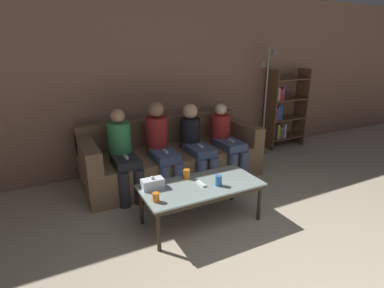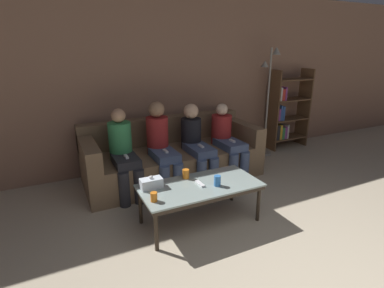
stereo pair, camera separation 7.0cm
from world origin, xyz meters
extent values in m
cube|color=#8C6651|center=(0.00, 3.73, 1.30)|extent=(12.00, 0.06, 2.60)
cube|color=brown|center=(0.00, 3.10, 0.21)|extent=(2.44, 0.98, 0.43)
cube|color=brown|center=(0.00, 3.50, 0.62)|extent=(2.44, 0.20, 0.38)
cube|color=brown|center=(-1.13, 3.10, 0.56)|extent=(0.18, 0.98, 0.27)
cube|color=brown|center=(1.13, 3.10, 0.56)|extent=(0.18, 0.98, 0.27)
cube|color=#8C9E99|center=(-0.19, 1.92, 0.43)|extent=(1.25, 0.60, 0.02)
cube|color=#2D2319|center=(-0.19, 1.92, 0.40)|extent=(1.22, 0.59, 0.04)
cylinder|color=#2D2319|center=(-0.77, 1.67, 0.19)|extent=(0.04, 0.04, 0.38)
cylinder|color=#2D2319|center=(0.38, 1.67, 0.19)|extent=(0.04, 0.04, 0.38)
cylinder|color=#2D2319|center=(-0.77, 2.18, 0.19)|extent=(0.04, 0.04, 0.38)
cylinder|color=#2D2319|center=(0.38, 2.18, 0.19)|extent=(0.04, 0.04, 0.38)
cylinder|color=orange|center=(-0.74, 1.80, 0.48)|extent=(0.06, 0.06, 0.09)
cylinder|color=#3372BF|center=(-0.05, 1.82, 0.49)|extent=(0.07, 0.07, 0.11)
cylinder|color=orange|center=(-0.26, 2.13, 0.49)|extent=(0.07, 0.07, 0.10)
cube|color=silver|center=(-0.67, 2.08, 0.49)|extent=(0.22, 0.12, 0.10)
sphere|color=white|center=(-0.67, 2.08, 0.55)|extent=(0.04, 0.04, 0.04)
cube|color=white|center=(-0.19, 1.92, 0.45)|extent=(0.04, 0.15, 0.02)
cube|color=brown|center=(2.06, 3.50, 0.71)|extent=(0.02, 0.32, 1.42)
cube|color=brown|center=(2.81, 3.50, 0.71)|extent=(0.02, 0.32, 1.42)
cube|color=brown|center=(2.44, 3.50, 0.18)|extent=(0.75, 0.32, 0.02)
cube|color=#232328|center=(2.15, 3.50, 0.32)|extent=(0.06, 0.24, 0.27)
cube|color=gold|center=(2.21, 3.50, 0.32)|extent=(0.05, 0.24, 0.27)
cube|color=#38844C|center=(2.27, 3.50, 0.30)|extent=(0.05, 0.24, 0.22)
cube|color=#8E4293|center=(2.33, 3.50, 0.30)|extent=(0.05, 0.24, 0.22)
cube|color=silver|center=(2.37, 3.50, 0.32)|extent=(0.03, 0.24, 0.26)
cube|color=brown|center=(2.44, 3.50, 0.53)|extent=(0.75, 0.32, 0.02)
cube|color=#8E4293|center=(2.14, 3.50, 0.65)|extent=(0.03, 0.24, 0.22)
cube|color=#33569E|center=(2.18, 3.50, 0.68)|extent=(0.04, 0.24, 0.27)
cube|color=#33569E|center=(2.23, 3.50, 0.67)|extent=(0.05, 0.24, 0.25)
cube|color=brown|center=(2.44, 3.50, 0.89)|extent=(0.75, 0.32, 0.02)
cube|color=silver|center=(2.14, 3.50, 1.01)|extent=(0.03, 0.24, 0.23)
cube|color=red|center=(2.19, 3.50, 1.00)|extent=(0.06, 0.24, 0.20)
cube|color=#8E4293|center=(2.24, 3.50, 1.02)|extent=(0.03, 0.24, 0.23)
cube|color=brown|center=(2.44, 3.50, 1.24)|extent=(0.75, 0.32, 0.02)
cylinder|color=gray|center=(1.81, 3.35, 0.01)|extent=(0.26, 0.26, 0.02)
cylinder|color=gray|center=(1.81, 3.35, 0.89)|extent=(0.03, 0.03, 1.78)
cone|color=gray|center=(1.91, 3.35, 1.73)|extent=(0.14, 0.14, 0.12)
cone|color=gray|center=(1.73, 3.39, 1.53)|extent=(0.12, 0.12, 0.10)
cylinder|color=#28282D|center=(-0.83, 2.61, 0.21)|extent=(0.13, 0.13, 0.43)
cylinder|color=#28282D|center=(-0.65, 2.61, 0.21)|extent=(0.13, 0.13, 0.43)
cube|color=#28282D|center=(-0.74, 2.83, 0.48)|extent=(0.29, 0.44, 0.10)
cylinder|color=#388E51|center=(-0.74, 3.05, 0.67)|extent=(0.29, 0.29, 0.48)
sphere|color=tan|center=(-0.74, 3.05, 0.99)|extent=(0.17, 0.17, 0.17)
cube|color=white|center=(-0.74, 2.79, 0.55)|extent=(0.04, 0.12, 0.02)
cylinder|color=#47567A|center=(-0.34, 2.58, 0.21)|extent=(0.13, 0.13, 0.43)
cylinder|color=#47567A|center=(-0.16, 2.58, 0.21)|extent=(0.13, 0.13, 0.43)
cube|color=#47567A|center=(-0.25, 2.82, 0.48)|extent=(0.29, 0.47, 0.10)
cylinder|color=maroon|center=(-0.25, 3.05, 0.68)|extent=(0.29, 0.29, 0.49)
sphere|color=#997051|center=(-0.25, 3.05, 1.03)|extent=(0.21, 0.21, 0.21)
cube|color=white|center=(-0.25, 2.77, 0.55)|extent=(0.04, 0.12, 0.02)
cylinder|color=#47567A|center=(0.16, 2.55, 0.21)|extent=(0.13, 0.13, 0.43)
cylinder|color=#47567A|center=(0.34, 2.55, 0.21)|extent=(0.13, 0.13, 0.43)
cube|color=#47567A|center=(0.25, 2.80, 0.48)|extent=(0.28, 0.50, 0.10)
cylinder|color=black|center=(0.25, 3.05, 0.64)|extent=(0.28, 0.28, 0.43)
sphere|color=#DBAD89|center=(0.25, 3.05, 0.96)|extent=(0.21, 0.21, 0.21)
cube|color=white|center=(0.25, 2.75, 0.55)|extent=(0.04, 0.12, 0.02)
cylinder|color=#47567A|center=(0.65, 2.57, 0.21)|extent=(0.13, 0.13, 0.43)
cylinder|color=#47567A|center=(0.83, 2.57, 0.21)|extent=(0.13, 0.13, 0.43)
cube|color=#47567A|center=(0.74, 2.81, 0.48)|extent=(0.29, 0.49, 0.10)
cylinder|color=maroon|center=(0.74, 3.05, 0.64)|extent=(0.29, 0.29, 0.42)
sphere|color=beige|center=(0.74, 3.05, 0.94)|extent=(0.17, 0.17, 0.17)
cube|color=white|center=(0.74, 2.76, 0.55)|extent=(0.04, 0.12, 0.02)
camera|label=1|loc=(-1.56, -0.54, 1.80)|focal=28.00mm
camera|label=2|loc=(-1.50, -0.57, 1.80)|focal=28.00mm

